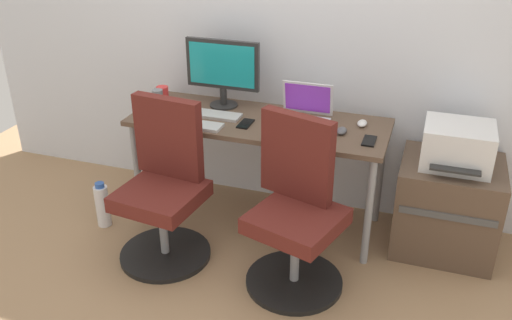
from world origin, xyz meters
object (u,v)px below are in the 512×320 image
printer (457,145)px  coffee_mug (163,93)px  office_chair_left (164,189)px  desktop_monitor (223,69)px  office_chair_right (296,213)px  water_bottle_on_floor (102,205)px  side_cabinet (446,206)px  open_laptop (304,113)px

printer → coffee_mug: coffee_mug is taller
office_chair_left → desktop_monitor: 0.86m
office_chair_left → office_chair_right: bearing=-0.2°
coffee_mug → water_bottle_on_floor: bearing=-113.4°
water_bottle_on_floor → office_chair_right: bearing=-5.2°
office_chair_left → office_chair_right: (0.79, -0.00, 0.00)m
office_chair_left → side_cabinet: bearing=20.2°
side_cabinet → coffee_mug: bearing=178.5°
desktop_monitor → open_laptop: 0.59m
printer → water_bottle_on_floor: size_ratio=1.29×
open_laptop → office_chair_right: bearing=-78.7°
side_cabinet → coffee_mug: size_ratio=6.29×
desktop_monitor → printer: bearing=-3.1°
side_cabinet → open_laptop: 1.02m
side_cabinet → desktop_monitor: size_ratio=1.21×
office_chair_right → open_laptop: (-0.11, 0.57, 0.35)m
side_cabinet → printer: printer is taller
desktop_monitor → coffee_mug: 0.47m
office_chair_left → water_bottle_on_floor: 0.61m
office_chair_right → printer: size_ratio=2.35×
office_chair_left → printer: office_chair_left is taller
office_chair_left → desktop_monitor: (0.12, 0.65, 0.54)m
office_chair_right → desktop_monitor: desktop_monitor is taller
office_chair_right → coffee_mug: bearing=150.1°
side_cabinet → printer: (0.00, -0.00, 0.40)m
office_chair_left → desktop_monitor: size_ratio=1.96×
printer → coffee_mug: bearing=178.4°
office_chair_right → open_laptop: size_ratio=3.03×
office_chair_left → office_chair_right: same height
office_chair_left → open_laptop: bearing=40.4°
side_cabinet → desktop_monitor: 1.60m
water_bottle_on_floor → coffee_mug: bearing=66.6°
side_cabinet → printer: bearing=-90.0°
desktop_monitor → coffee_mug: bearing=-176.4°
office_chair_left → water_bottle_on_floor: bearing=167.6°
side_cabinet → printer: 0.40m
office_chair_right → coffee_mug: size_ratio=10.22×
side_cabinet → open_laptop: bearing=-179.7°
printer → coffee_mug: size_ratio=4.35×
printer → office_chair_left: bearing=-159.8°
side_cabinet → water_bottle_on_floor: side_cabinet is taller
office_chair_left → coffee_mug: 0.77m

